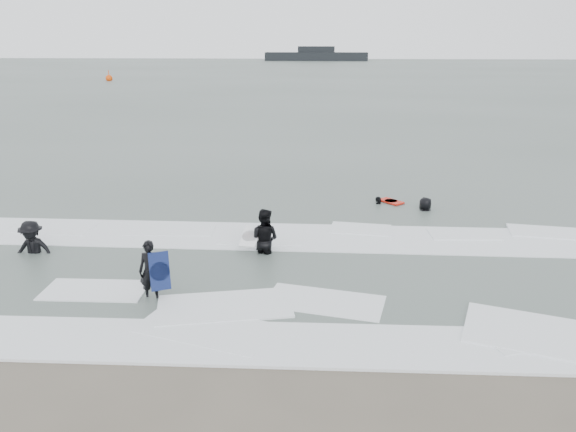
# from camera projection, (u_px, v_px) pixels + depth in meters

# --- Properties ---
(ground) EXTENTS (320.00, 320.00, 0.00)m
(ground) POSITION_uv_depth(u_px,v_px,m) (273.00, 331.00, 12.49)
(ground) COLOR brown
(ground) RESTS_ON ground
(sea) EXTENTS (320.00, 320.00, 0.00)m
(sea) POSITION_uv_depth(u_px,v_px,m) (319.00, 78.00, 88.50)
(sea) COLOR #47544C
(sea) RESTS_ON ground
(surfer_centre) EXTENTS (0.62, 0.44, 1.58)m
(surfer_centre) POSITION_uv_depth(u_px,v_px,m) (152.00, 300.00, 13.96)
(surfer_centre) COLOR black
(surfer_centre) RESTS_ON ground
(surfer_wading) EXTENTS (1.12, 0.98, 1.94)m
(surfer_wading) POSITION_uv_depth(u_px,v_px,m) (264.00, 253.00, 17.03)
(surfer_wading) COLOR black
(surfer_wading) RESTS_ON ground
(surfer_breaker) EXTENTS (1.26, 0.74, 1.93)m
(surfer_breaker) POSITION_uv_depth(u_px,v_px,m) (34.00, 255.00, 16.84)
(surfer_breaker) COLOR black
(surfer_breaker) RESTS_ON ground
(surfer_right_near) EXTENTS (0.95, 0.72, 1.50)m
(surfer_right_near) POSITION_uv_depth(u_px,v_px,m) (378.00, 205.00, 21.84)
(surfer_right_near) COLOR black
(surfer_right_near) RESTS_ON ground
(surfer_right_far) EXTENTS (0.98, 0.85, 1.69)m
(surfer_right_far) POSITION_uv_depth(u_px,v_px,m) (425.00, 211.00, 21.05)
(surfer_right_far) COLOR black
(surfer_right_far) RESTS_ON ground
(surf_foam) EXTENTS (30.03, 9.06, 0.09)m
(surf_foam) POSITION_uv_depth(u_px,v_px,m) (285.00, 265.00, 16.00)
(surf_foam) COLOR white
(surf_foam) RESTS_ON ground
(bodyboards) EXTENTS (7.33, 9.74, 1.25)m
(bodyboards) POSITION_uv_depth(u_px,v_px,m) (287.00, 230.00, 17.49)
(bodyboards) COLOR #0F1A48
(bodyboards) RESTS_ON ground
(buoy) EXTENTS (1.00, 1.00, 1.65)m
(buoy) POSITION_uv_depth(u_px,v_px,m) (109.00, 78.00, 82.78)
(buoy) COLOR #E3450A
(buoy) RESTS_ON ground
(vessel_horizon) EXTENTS (27.60, 4.93, 3.75)m
(vessel_horizon) POSITION_uv_depth(u_px,v_px,m) (316.00, 56.00, 151.90)
(vessel_horizon) COLOR black
(vessel_horizon) RESTS_ON ground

